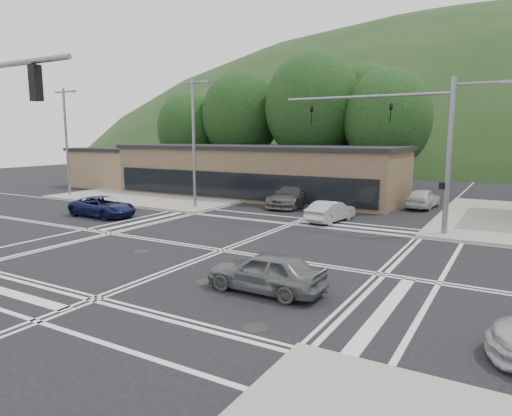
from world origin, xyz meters
The scene contains 18 objects.
ground centered at (0.00, 0.00, 0.00)m, with size 120.00×120.00×0.00m, color black.
sidewalk_nw centered at (-15.00, 15.00, 0.07)m, with size 16.00×16.00×0.15m, color gray.
commercial_row centered at (-8.00, 17.00, 2.00)m, with size 24.00×8.00×4.00m, color brown.
commercial_nw centered at (-24.00, 17.00, 1.80)m, with size 8.00×7.00×3.60m, color #846B4F.
hill_north centered at (0.00, 90.00, 0.00)m, with size 252.00×126.00×140.00m, color #203819.
tree_n_a centered at (-14.00, 24.00, 7.14)m, with size 8.00×8.00×11.75m.
tree_n_b centered at (-6.00, 24.00, 7.79)m, with size 9.00×9.00×12.98m.
tree_n_c centered at (1.00, 24.00, 6.49)m, with size 7.60×7.60×10.87m.
tree_n_d centered at (-20.00, 23.00, 5.84)m, with size 6.80×6.80×9.76m.
tree_n_e centered at (-2.00, 28.00, 7.14)m, with size 8.40×8.40×11.98m.
streetlight_nw centered at (-8.44, 9.00, 5.05)m, with size 2.50×0.25×9.00m.
streetlight_w centered at (-21.94, 9.00, 5.05)m, with size 2.50×0.25×9.00m.
signal_mast_ne centered at (6.95, 8.20, 5.07)m, with size 11.65×0.30×8.00m.
car_blue_west centered at (-11.56, 3.40, 0.64)m, with size 2.14×4.64×1.29m, color #0D133B.
car_grey_center centered at (4.34, -3.80, 0.69)m, with size 1.62×4.03×1.37m, color slate.
car_queue_a centered at (1.69, 9.00, 0.64)m, with size 1.35×3.87×1.28m, color #A7AAAF.
car_queue_b centered at (5.50, 17.28, 0.71)m, with size 1.67×4.16×1.42m, color silver.
car_northbound centered at (-2.83, 13.26, 0.81)m, with size 2.27×5.57×1.62m, color #575A5C.
Camera 1 is at (11.36, -16.55, 5.14)m, focal length 32.00 mm.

